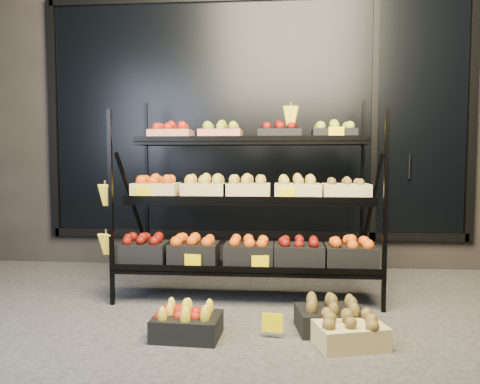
# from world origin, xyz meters

# --- Properties ---
(ground) EXTENTS (24.00, 24.00, 0.00)m
(ground) POSITION_xyz_m (0.00, 0.00, 0.00)
(ground) COLOR #514F4C
(ground) RESTS_ON ground
(building) EXTENTS (6.00, 2.08, 3.50)m
(building) POSITION_xyz_m (0.00, 2.59, 1.75)
(building) COLOR #2D2826
(building) RESTS_ON ground
(display_rack) EXTENTS (2.18, 1.02, 1.70)m
(display_rack) POSITION_xyz_m (-0.01, 0.60, 0.79)
(display_rack) COLOR black
(display_rack) RESTS_ON ground
(tag_floor_a) EXTENTS (0.13, 0.01, 0.12)m
(tag_floor_a) POSITION_xyz_m (-0.23, -0.40, 0.06)
(tag_floor_a) COLOR #FFDC00
(tag_floor_a) RESTS_ON ground
(tag_floor_b) EXTENTS (0.13, 0.01, 0.12)m
(tag_floor_b) POSITION_xyz_m (0.22, -0.40, 0.06)
(tag_floor_b) COLOR #FFDC00
(tag_floor_b) RESTS_ON ground
(floor_crate_left) EXTENTS (0.39, 0.33, 0.18)m
(floor_crate_left) POSITION_xyz_m (-0.37, -0.40, 0.08)
(floor_crate_left) COLOR #DAC17D
(floor_crate_left) RESTS_ON ground
(floor_crate_midleft) EXTENTS (0.43, 0.33, 0.21)m
(floor_crate_midleft) POSITION_xyz_m (-0.32, -0.43, 0.10)
(floor_crate_midleft) COLOR black
(floor_crate_midleft) RESTS_ON ground
(floor_crate_midright) EXTENTS (0.47, 0.40, 0.20)m
(floor_crate_midright) POSITION_xyz_m (0.68, -0.48, 0.10)
(floor_crate_midright) COLOR #DAC17D
(floor_crate_midright) RESTS_ON ground
(floor_crate_right) EXTENTS (0.47, 0.38, 0.21)m
(floor_crate_right) POSITION_xyz_m (0.60, -0.24, 0.10)
(floor_crate_right) COLOR black
(floor_crate_right) RESTS_ON ground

